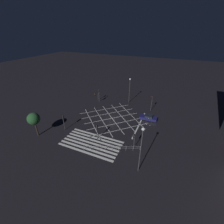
# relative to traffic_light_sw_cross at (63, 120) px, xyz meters

# --- Properties ---
(ground_plane) EXTENTS (200.00, 200.00, 0.00)m
(ground_plane) POSITION_rel_traffic_light_sw_cross_xyz_m (7.87, 8.88, -2.73)
(ground_plane) COLOR black
(road_markings) EXTENTS (18.14, 22.56, 0.01)m
(road_markings) POSITION_rel_traffic_light_sw_cross_xyz_m (8.26, 2.19, -2.72)
(road_markings) COLOR silver
(road_markings) RESTS_ON ground_plane
(traffic_light_sw_cross) EXTENTS (0.36, 0.39, 3.81)m
(traffic_light_sw_cross) POSITION_rel_traffic_light_sw_cross_xyz_m (0.00, 0.00, 0.00)
(traffic_light_sw_cross) COLOR #424244
(traffic_light_sw_cross) RESTS_ON ground_plane
(traffic_light_nw_main) EXTENTS (0.39, 0.36, 3.24)m
(traffic_light_nw_main) POSITION_rel_traffic_light_sw_cross_xyz_m (-0.71, 17.54, -0.41)
(traffic_light_nw_main) COLOR #424244
(traffic_light_nw_main) RESTS_ON ground_plane
(traffic_light_median_south) EXTENTS (0.36, 0.39, 3.52)m
(traffic_light_median_south) POSITION_rel_traffic_light_sw_cross_xyz_m (8.38, 0.03, -0.21)
(traffic_light_median_south) COLOR #424244
(traffic_light_median_south) RESTS_ON ground_plane
(traffic_light_ne_main) EXTENTS (0.39, 0.36, 4.52)m
(traffic_light_ne_main) POSITION_rel_traffic_light_sw_cross_xyz_m (16.18, 16.94, 0.49)
(traffic_light_ne_main) COLOR #424244
(traffic_light_ne_main) RESTS_ON ground_plane
(traffic_light_se_main) EXTENTS (0.39, 0.36, 3.51)m
(traffic_light_se_main) POSITION_rel_traffic_light_sw_cross_xyz_m (16.09, 0.21, -0.21)
(traffic_light_se_main) COLOR #424244
(traffic_light_se_main) RESTS_ON ground_plane
(traffic_light_nw_cross) EXTENTS (0.36, 2.71, 4.06)m
(traffic_light_nw_cross) POSITION_rel_traffic_light_sw_cross_xyz_m (0.05, 15.35, 0.27)
(traffic_light_nw_cross) COLOR #424244
(traffic_light_nw_cross) RESTS_ON ground_plane
(street_lamp_east) EXTENTS (0.47, 0.47, 8.53)m
(street_lamp_east) POSITION_rel_traffic_light_sw_cross_xyz_m (18.32, -4.48, 2.98)
(street_lamp_east) COLOR #424244
(street_lamp_east) RESTS_ON ground_plane
(street_lamp_west) EXTENTS (0.53, 0.53, 7.73)m
(street_lamp_west) POSITION_rel_traffic_light_sw_cross_xyz_m (8.89, 19.81, 2.87)
(street_lamp_west) COLOR #424244
(street_lamp_west) RESTS_ON ground_plane
(street_tree_near) EXTENTS (2.53, 2.53, 5.49)m
(street_tree_near) POSITION_rel_traffic_light_sw_cross_xyz_m (-4.02, -4.03, 1.46)
(street_tree_near) COLOR #38281C
(street_tree_near) RESTS_ON ground_plane
(waiting_car) EXTENTS (4.31, 1.80, 1.32)m
(waiting_car) POSITION_rel_traffic_light_sw_cross_xyz_m (16.61, 11.90, -2.10)
(waiting_car) COLOR #191951
(waiting_car) RESTS_ON ground_plane
(pedestrian_railing) EXTENTS (9.84, 4.30, 1.05)m
(pedestrian_railing) POSITION_rel_traffic_light_sw_cross_xyz_m (12.55, -1.88, -2.06)
(pedestrian_railing) COLOR #9EA0A5
(pedestrian_railing) RESTS_ON ground_plane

